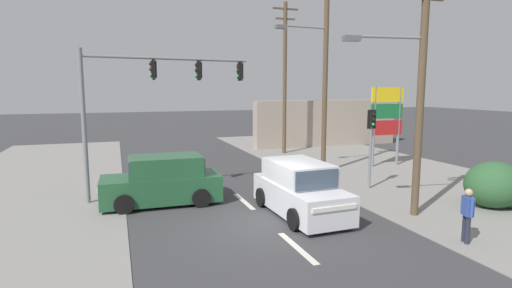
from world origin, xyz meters
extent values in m
plane|color=#3A3A3D|center=(0.00, 0.00, 0.00)|extent=(140.00, 140.00, 0.00)
cube|color=silver|center=(0.00, -2.00, 0.00)|extent=(0.20, 2.40, 0.01)
cube|color=silver|center=(0.00, 3.00, 0.00)|extent=(0.20, 2.40, 0.01)
cube|color=silver|center=(0.00, 8.00, 0.00)|extent=(0.20, 2.40, 0.01)
cube|color=gray|center=(9.00, 2.00, 0.01)|extent=(10.00, 44.00, 0.02)
cube|color=gray|center=(-8.50, 4.00, 0.01)|extent=(8.00, 40.00, 0.02)
cylinder|color=brown|center=(5.19, -0.71, 4.27)|extent=(0.26, 0.26, 8.55)
cylinder|color=slate|center=(3.90, -0.53, 6.16)|extent=(2.59, 0.46, 0.09)
cube|color=#595B60|center=(2.62, -0.35, 6.09)|extent=(0.59, 0.36, 0.18)
cylinder|color=brown|center=(5.73, 6.92, 5.25)|extent=(0.26, 0.26, 10.49)
cylinder|color=slate|center=(4.43, 6.86, 7.56)|extent=(2.60, 0.22, 0.09)
cube|color=#595B60|center=(3.13, 6.79, 7.49)|extent=(0.57, 0.31, 0.18)
cylinder|color=brown|center=(6.34, 13.64, 5.12)|extent=(0.26, 0.26, 10.24)
cube|color=brown|center=(6.34, 13.64, 9.79)|extent=(1.80, 0.12, 0.11)
cube|color=brown|center=(6.34, 13.64, 9.14)|extent=(1.40, 0.12, 0.10)
cylinder|color=slate|center=(-5.87, 4.80, 3.00)|extent=(0.18, 0.18, 6.00)
cylinder|color=slate|center=(-2.48, 5.14, 5.70)|extent=(6.78, 0.79, 0.11)
cube|color=black|center=(-3.16, 5.07, 5.25)|extent=(0.22, 0.28, 0.68)
cube|color=black|center=(-3.16, 5.07, 5.25)|extent=(0.08, 0.44, 0.84)
sphere|color=black|center=(-3.28, 5.06, 5.47)|extent=(0.13, 0.13, 0.13)
sphere|color=black|center=(-3.28, 5.06, 5.25)|extent=(0.13, 0.13, 0.13)
sphere|color=green|center=(-3.28, 5.06, 5.03)|extent=(0.13, 0.13, 0.13)
cube|color=black|center=(-1.27, 5.26, 5.25)|extent=(0.22, 0.28, 0.68)
cube|color=black|center=(-1.27, 5.26, 5.25)|extent=(0.08, 0.44, 0.84)
sphere|color=black|center=(-1.38, 5.25, 5.47)|extent=(0.13, 0.13, 0.13)
sphere|color=black|center=(-1.38, 5.25, 5.25)|extent=(0.13, 0.13, 0.13)
sphere|color=green|center=(-1.38, 5.25, 5.03)|extent=(0.13, 0.13, 0.13)
cube|color=black|center=(0.63, 5.45, 5.25)|extent=(0.22, 0.28, 0.68)
cube|color=black|center=(0.63, 5.45, 5.25)|extent=(0.08, 0.44, 0.84)
sphere|color=black|center=(0.51, 5.44, 5.47)|extent=(0.13, 0.13, 0.13)
sphere|color=black|center=(0.51, 5.44, 5.25)|extent=(0.13, 0.13, 0.13)
sphere|color=green|center=(0.51, 5.44, 5.03)|extent=(0.13, 0.13, 0.13)
cylinder|color=slate|center=(5.98, 3.11, 1.40)|extent=(0.12, 0.12, 2.80)
cube|color=black|center=(5.98, 3.11, 3.14)|extent=(0.27, 0.21, 0.68)
cube|color=black|center=(5.98, 3.11, 3.14)|extent=(0.44, 0.06, 0.84)
sphere|color=black|center=(5.98, 2.99, 3.36)|extent=(0.13, 0.13, 0.13)
sphere|color=black|center=(5.98, 2.99, 3.14)|extent=(0.13, 0.13, 0.13)
sphere|color=green|center=(5.98, 2.99, 2.92)|extent=(0.13, 0.13, 0.13)
cylinder|color=slate|center=(9.18, 7.37, 2.30)|extent=(0.16, 0.16, 4.60)
cylinder|color=slate|center=(10.88, 7.37, 2.30)|extent=(0.16, 0.16, 4.60)
cube|color=yellow|center=(10.03, 7.37, 4.15)|extent=(2.10, 0.14, 0.84)
cube|color=#196B38|center=(10.03, 7.37, 3.20)|extent=(2.10, 0.14, 0.84)
cube|color=red|center=(10.03, 7.37, 2.25)|extent=(2.10, 0.14, 0.84)
ellipsoid|color=#2D5B33|center=(8.66, -0.92, 0.88)|extent=(2.17, 1.96, 1.76)
cube|color=#A39384|center=(11.00, 16.00, 1.80)|extent=(12.00, 1.00, 3.60)
cube|color=silver|center=(1.39, 0.73, 0.64)|extent=(1.98, 4.56, 1.00)
cube|color=silver|center=(1.38, 0.93, 1.52)|extent=(1.81, 2.75, 0.76)
cube|color=#384756|center=(1.43, -0.44, 1.52)|extent=(1.58, 0.11, 0.65)
cube|color=#384756|center=(1.34, 2.30, 1.52)|extent=(1.55, 0.11, 0.61)
cube|color=white|center=(1.46, -1.54, 0.86)|extent=(1.56, 0.09, 0.14)
cylinder|color=black|center=(2.35, -0.64, 0.36)|extent=(0.24, 0.73, 0.72)
cylinder|color=black|center=(0.51, -0.70, 0.36)|extent=(0.24, 0.73, 0.72)
cylinder|color=black|center=(2.26, 2.15, 0.36)|extent=(0.24, 0.73, 0.72)
cylinder|color=black|center=(0.43, 2.09, 0.36)|extent=(0.24, 0.73, 0.72)
cube|color=#235633|center=(-3.14, 3.72, 0.64)|extent=(4.54, 1.93, 1.00)
cube|color=#235633|center=(-2.94, 3.72, 1.52)|extent=(2.74, 1.78, 0.76)
cube|color=#384756|center=(-4.31, 3.75, 1.52)|extent=(0.09, 1.58, 0.65)
cube|color=#384756|center=(-1.57, 3.69, 1.52)|extent=(0.09, 1.55, 0.61)
cube|color=white|center=(-5.41, 3.77, 0.86)|extent=(0.07, 1.56, 0.14)
cylinder|color=black|center=(-4.55, 2.83, 0.36)|extent=(0.72, 0.23, 0.72)
cylinder|color=black|center=(-4.52, 4.67, 0.36)|extent=(0.72, 0.23, 0.72)
cylinder|color=black|center=(-1.77, 2.77, 0.36)|extent=(0.72, 0.23, 0.72)
cylinder|color=black|center=(-1.73, 4.61, 0.36)|extent=(0.72, 0.23, 0.72)
cylinder|color=#232838|center=(4.73, -3.42, 0.42)|extent=(0.14, 0.14, 0.84)
cylinder|color=#232838|center=(4.79, -3.25, 0.42)|extent=(0.14, 0.14, 0.84)
cube|color=#33519E|center=(4.76, -3.33, 1.12)|extent=(0.33, 0.41, 0.56)
sphere|color=tan|center=(4.76, -3.33, 1.52)|extent=(0.22, 0.22, 0.22)
cylinder|color=#33519E|center=(4.68, -3.55, 1.12)|extent=(0.09, 0.09, 0.54)
cylinder|color=#33519E|center=(4.84, -3.11, 1.12)|extent=(0.09, 0.09, 0.54)
camera|label=1|loc=(-4.68, -11.81, 4.46)|focal=28.00mm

